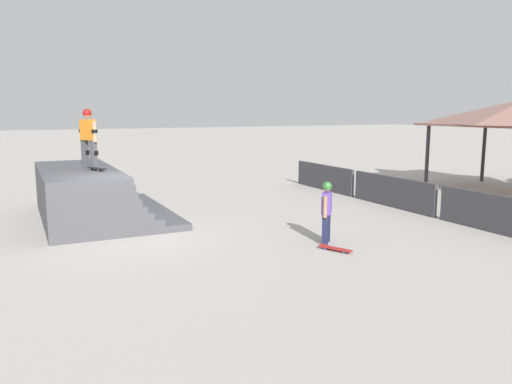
% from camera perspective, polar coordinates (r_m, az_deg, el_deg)
% --- Properties ---
extents(ground_plane, '(160.00, 160.00, 0.00)m').
position_cam_1_polar(ground_plane, '(13.85, -14.85, -4.80)').
color(ground_plane, '#ADA8A0').
extents(quarter_pipe_ramp, '(5.70, 3.70, 1.57)m').
position_cam_1_polar(quarter_pipe_ramp, '(16.09, -18.62, -0.46)').
color(quarter_pipe_ramp, '#4C4C51').
rests_on(quarter_pipe_ramp, ground).
extents(skater_on_deck, '(0.73, 0.54, 1.79)m').
position_cam_1_polar(skater_on_deck, '(15.76, -18.62, 6.26)').
color(skater_on_deck, '#4C4C51').
rests_on(skater_on_deck, quarter_pipe_ramp).
extents(skateboard_on_deck, '(0.86, 0.45, 0.09)m').
position_cam_1_polar(skateboard_on_deck, '(15.29, -17.74, 2.57)').
color(skateboard_on_deck, silver).
rests_on(skateboard_on_deck, quarter_pipe_ramp).
extents(bystander_walking, '(0.51, 0.49, 1.56)m').
position_cam_1_polar(bystander_walking, '(12.54, 8.08, -1.74)').
color(bystander_walking, '#1E2347').
rests_on(bystander_walking, ground).
extents(skateboard_on_ground, '(0.85, 0.54, 0.09)m').
position_cam_1_polar(skateboard_on_ground, '(12.09, 8.96, -6.37)').
color(skateboard_on_ground, blue).
rests_on(skateboard_on_ground, ground).
extents(barrier_fence, '(12.39, 0.12, 1.05)m').
position_cam_1_polar(barrier_fence, '(17.80, 15.31, 0.01)').
color(barrier_fence, '#3D3D42').
rests_on(barrier_fence, ground).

